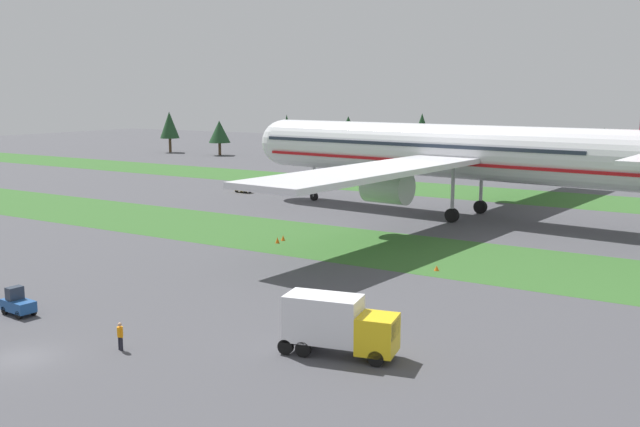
{
  "coord_description": "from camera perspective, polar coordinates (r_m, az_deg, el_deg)",
  "views": [
    {
      "loc": [
        36.25,
        -24.81,
        15.44
      ],
      "look_at": [
        0.4,
        32.82,
        4.0
      ],
      "focal_mm": 40.3,
      "sensor_mm": 36.0,
      "label": 1
    }
  ],
  "objects": [
    {
      "name": "ground_plane",
      "position": [
        46.56,
        -22.72,
        -10.57
      ],
      "size": [
        400.0,
        400.0,
        0.0
      ],
      "primitive_type": "plane",
      "color": "#47474C"
    },
    {
      "name": "grass_strip_near",
      "position": [
        74.5,
        2.02,
        -2.4
      ],
      "size": [
        320.0,
        15.93,
        0.01
      ],
      "primitive_type": "cube",
      "color": "#336028",
      "rests_on": "ground"
    },
    {
      "name": "grass_strip_far",
      "position": [
        114.11,
        13.06,
        1.54
      ],
      "size": [
        320.0,
        15.93,
        0.01
      ],
      "primitive_type": "cube",
      "color": "#336028",
      "rests_on": "ground"
    },
    {
      "name": "airliner",
      "position": [
        91.66,
        10.37,
        4.9
      ],
      "size": [
        61.31,
        75.7,
        22.94
      ],
      "rotation": [
        0.0,
        0.0,
        1.48
      ],
      "color": "silver",
      "rests_on": "ground"
    },
    {
      "name": "baggage_tug",
      "position": [
        55.09,
        -22.87,
        -6.6
      ],
      "size": [
        2.7,
        1.52,
        1.97
      ],
      "rotation": [
        0.0,
        0.0,
        -1.66
      ],
      "color": "#1E4C8E",
      "rests_on": "ground"
    },
    {
      "name": "catering_truck",
      "position": [
        42.98,
        1.42,
        -8.72
      ],
      "size": [
        7.28,
        3.67,
        3.58
      ],
      "rotation": [
        0.0,
        0.0,
        -1.37
      ],
      "color": "yellow",
      "rests_on": "ground"
    },
    {
      "name": "pushback_tractor",
      "position": [
        113.01,
        -6.14,
        2.08
      ],
      "size": [
        2.71,
        1.53,
        1.97
      ],
      "rotation": [
        0.0,
        0.0,
        4.62
      ],
      "color": "yellow",
      "rests_on": "ground"
    },
    {
      "name": "ground_crew_marshaller",
      "position": [
        42.66,
        4.19,
        -10.32
      ],
      "size": [
        0.56,
        0.36,
        1.74
      ],
      "rotation": [
        0.0,
        0.0,
        3.16
      ],
      "color": "black",
      "rests_on": "ground"
    },
    {
      "name": "ground_crew_loader",
      "position": [
        45.7,
        -15.58,
        -9.29
      ],
      "size": [
        0.55,
        0.36,
        1.74
      ],
      "rotation": [
        0.0,
        0.0,
        6.05
      ],
      "color": "black",
      "rests_on": "ground"
    },
    {
      "name": "taxiway_marker_0",
      "position": [
        64.04,
        9.24,
        -4.3
      ],
      "size": [
        0.44,
        0.44,
        0.46
      ],
      "primitive_type": "cone",
      "color": "orange",
      "rests_on": "ground"
    },
    {
      "name": "taxiway_marker_1",
      "position": [
        74.7,
        -3.4,
        -2.12
      ],
      "size": [
        0.44,
        0.44,
        0.65
      ],
      "primitive_type": "cone",
      "color": "orange",
      "rests_on": "ground"
    },
    {
      "name": "taxiway_marker_2",
      "position": [
        75.97,
        -2.95,
        -1.95
      ],
      "size": [
        0.44,
        0.44,
        0.58
      ],
      "primitive_type": "cone",
      "color": "orange",
      "rests_on": "ground"
    },
    {
      "name": "distant_tree_line",
      "position": [
        143.8,
        18.86,
        5.58
      ],
      "size": [
        200.12,
        10.42,
        12.58
      ],
      "color": "#4C3823",
      "rests_on": "ground"
    }
  ]
}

